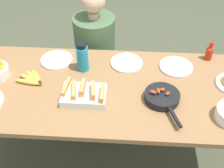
{
  "coord_description": "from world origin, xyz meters",
  "views": [
    {
      "loc": [
        0.08,
        -1.34,
        1.98
      ],
      "look_at": [
        0.0,
        0.0,
        0.76
      ],
      "focal_mm": 45.0,
      "sensor_mm": 36.0,
      "label": 1
    }
  ],
  "objects_px": {
    "empty_plate_near_front": "(57,60)",
    "water_bottle": "(82,57)",
    "person_figure": "(96,60)",
    "empty_plate_mid_edge": "(176,67)",
    "melon_tray": "(84,94)",
    "skillet": "(162,97)",
    "empty_plate_far_left": "(127,63)",
    "banana_bunch": "(32,79)",
    "hot_sauce_bottle": "(209,52)"
  },
  "relations": [
    {
      "from": "melon_tray",
      "to": "water_bottle",
      "type": "relative_size",
      "value": 1.27
    },
    {
      "from": "empty_plate_mid_edge",
      "to": "person_figure",
      "type": "distance_m",
      "value": 0.8
    },
    {
      "from": "banana_bunch",
      "to": "hot_sauce_bottle",
      "type": "relative_size",
      "value": 1.37
    },
    {
      "from": "melon_tray",
      "to": "person_figure",
      "type": "xyz_separation_m",
      "value": [
        -0.02,
        0.75,
        -0.31
      ]
    },
    {
      "from": "banana_bunch",
      "to": "skillet",
      "type": "distance_m",
      "value": 0.86
    },
    {
      "from": "banana_bunch",
      "to": "water_bottle",
      "type": "relative_size",
      "value": 0.91
    },
    {
      "from": "hot_sauce_bottle",
      "to": "empty_plate_far_left",
      "type": "bearing_deg",
      "value": -170.96
    },
    {
      "from": "skillet",
      "to": "person_figure",
      "type": "bearing_deg",
      "value": -164.89
    },
    {
      "from": "empty_plate_near_front",
      "to": "empty_plate_far_left",
      "type": "xyz_separation_m",
      "value": [
        0.51,
        -0.0,
        0.0
      ]
    },
    {
      "from": "water_bottle",
      "to": "empty_plate_mid_edge",
      "type": "bearing_deg",
      "value": 4.86
    },
    {
      "from": "melon_tray",
      "to": "empty_plate_far_left",
      "type": "xyz_separation_m",
      "value": [
        0.26,
        0.36,
        -0.03
      ]
    },
    {
      "from": "banana_bunch",
      "to": "hot_sauce_bottle",
      "type": "xyz_separation_m",
      "value": [
        1.21,
        0.32,
        0.04
      ]
    },
    {
      "from": "empty_plate_near_front",
      "to": "empty_plate_far_left",
      "type": "height_order",
      "value": "same"
    },
    {
      "from": "banana_bunch",
      "to": "empty_plate_far_left",
      "type": "bearing_deg",
      "value": 19.67
    },
    {
      "from": "melon_tray",
      "to": "banana_bunch",
      "type": "bearing_deg",
      "value": 158.97
    },
    {
      "from": "melon_tray",
      "to": "empty_plate_mid_edge",
      "type": "height_order",
      "value": "melon_tray"
    },
    {
      "from": "skillet",
      "to": "empty_plate_near_front",
      "type": "bearing_deg",
      "value": -135.0
    },
    {
      "from": "empty_plate_mid_edge",
      "to": "water_bottle",
      "type": "xyz_separation_m",
      "value": [
        -0.65,
        -0.06,
        0.09
      ]
    },
    {
      "from": "empty_plate_near_front",
      "to": "person_figure",
      "type": "xyz_separation_m",
      "value": [
        0.23,
        0.38,
        -0.28
      ]
    },
    {
      "from": "empty_plate_far_left",
      "to": "empty_plate_mid_edge",
      "type": "xyz_separation_m",
      "value": [
        0.35,
        -0.02,
        -0.0
      ]
    },
    {
      "from": "banana_bunch",
      "to": "person_figure",
      "type": "height_order",
      "value": "person_figure"
    },
    {
      "from": "banana_bunch",
      "to": "melon_tray",
      "type": "bearing_deg",
      "value": -21.03
    },
    {
      "from": "empty_plate_mid_edge",
      "to": "person_figure",
      "type": "height_order",
      "value": "person_figure"
    },
    {
      "from": "banana_bunch",
      "to": "empty_plate_near_front",
      "type": "height_order",
      "value": "banana_bunch"
    },
    {
      "from": "skillet",
      "to": "hot_sauce_bottle",
      "type": "bearing_deg",
      "value": 121.64
    },
    {
      "from": "melon_tray",
      "to": "empty_plate_far_left",
      "type": "distance_m",
      "value": 0.45
    },
    {
      "from": "water_bottle",
      "to": "person_figure",
      "type": "height_order",
      "value": "person_figure"
    },
    {
      "from": "melon_tray",
      "to": "water_bottle",
      "type": "distance_m",
      "value": 0.3
    },
    {
      "from": "empty_plate_far_left",
      "to": "empty_plate_mid_edge",
      "type": "height_order",
      "value": "same"
    },
    {
      "from": "empty_plate_far_left",
      "to": "water_bottle",
      "type": "height_order",
      "value": "water_bottle"
    },
    {
      "from": "skillet",
      "to": "hot_sauce_bottle",
      "type": "relative_size",
      "value": 2.49
    },
    {
      "from": "empty_plate_mid_edge",
      "to": "hot_sauce_bottle",
      "type": "height_order",
      "value": "hot_sauce_bottle"
    },
    {
      "from": "banana_bunch",
      "to": "skillet",
      "type": "relative_size",
      "value": 0.55
    },
    {
      "from": "empty_plate_near_front",
      "to": "hot_sauce_bottle",
      "type": "xyz_separation_m",
      "value": [
        1.1,
        0.09,
        0.05
      ]
    },
    {
      "from": "empty_plate_near_front",
      "to": "empty_plate_far_left",
      "type": "relative_size",
      "value": 1.0
    },
    {
      "from": "hot_sauce_bottle",
      "to": "melon_tray",
      "type": "bearing_deg",
      "value": -151.61
    },
    {
      "from": "empty_plate_far_left",
      "to": "person_figure",
      "type": "distance_m",
      "value": 0.55
    },
    {
      "from": "skillet",
      "to": "empty_plate_near_front",
      "type": "relative_size",
      "value": 1.56
    },
    {
      "from": "empty_plate_near_front",
      "to": "water_bottle",
      "type": "distance_m",
      "value": 0.24
    },
    {
      "from": "person_figure",
      "to": "empty_plate_mid_edge",
      "type": "bearing_deg",
      "value": -32.97
    },
    {
      "from": "empty_plate_mid_edge",
      "to": "hot_sauce_bottle",
      "type": "bearing_deg",
      "value": 25.74
    },
    {
      "from": "empty_plate_far_left",
      "to": "skillet",
      "type": "bearing_deg",
      "value": -57.2
    },
    {
      "from": "empty_plate_far_left",
      "to": "person_figure",
      "type": "xyz_separation_m",
      "value": [
        -0.28,
        0.38,
        -0.28
      ]
    },
    {
      "from": "person_figure",
      "to": "empty_plate_near_front",
      "type": "bearing_deg",
      "value": -121.51
    },
    {
      "from": "melon_tray",
      "to": "skillet",
      "type": "relative_size",
      "value": 0.77
    },
    {
      "from": "water_bottle",
      "to": "hot_sauce_bottle",
      "type": "xyz_separation_m",
      "value": [
        0.89,
        0.17,
        -0.04
      ]
    },
    {
      "from": "skillet",
      "to": "hot_sauce_bottle",
      "type": "distance_m",
      "value": 0.58
    },
    {
      "from": "empty_plate_far_left",
      "to": "hot_sauce_bottle",
      "type": "xyz_separation_m",
      "value": [
        0.59,
        0.09,
        0.05
      ]
    },
    {
      "from": "banana_bunch",
      "to": "water_bottle",
      "type": "height_order",
      "value": "water_bottle"
    },
    {
      "from": "hot_sauce_bottle",
      "to": "person_figure",
      "type": "relative_size",
      "value": 0.13
    }
  ]
}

